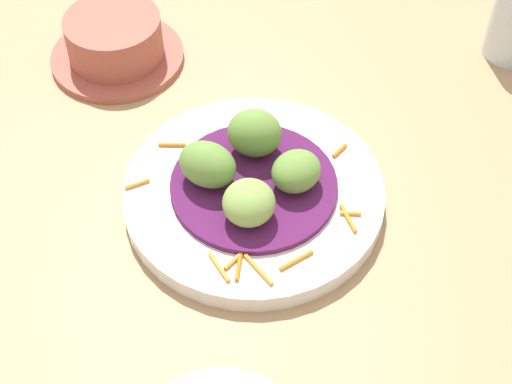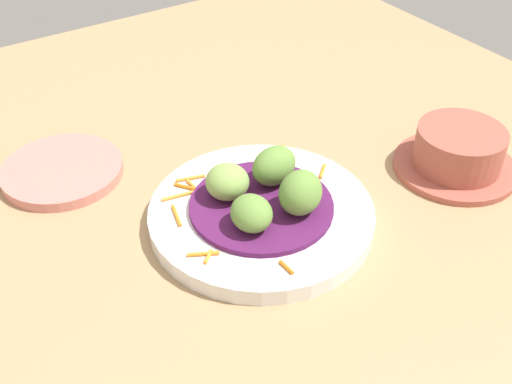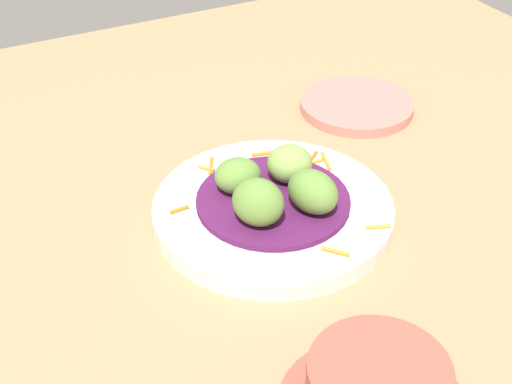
{
  "view_description": "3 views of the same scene",
  "coord_description": "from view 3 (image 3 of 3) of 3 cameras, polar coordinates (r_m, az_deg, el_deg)",
  "views": [
    {
      "loc": [
        -29.31,
        -31.58,
        58.94
      ],
      "look_at": [
        4.01,
        -1.3,
        5.33
      ],
      "focal_mm": 54.29,
      "sensor_mm": 36.0,
      "label": 1
    },
    {
      "loc": [
        48.14,
        -29.18,
        47.21
      ],
      "look_at": [
        5.24,
        -0.76,
        6.55
      ],
      "focal_mm": 43.85,
      "sensor_mm": 36.0,
      "label": 2
    },
    {
      "loc": [
        33.97,
        52.21,
        47.98
      ],
      "look_at": [
        6.45,
        -1.23,
        4.98
      ],
      "focal_mm": 51.28,
      "sensor_mm": 36.0,
      "label": 3
    }
  ],
  "objects": [
    {
      "name": "guac_scoop_center",
      "position": [
        0.69,
        0.16,
        -0.79
      ],
      "size": [
        6.46,
        6.71,
        4.72
      ],
      "primitive_type": "ellipsoid",
      "rotation": [
        0.0,
        0.0,
        0.54
      ],
      "color": "olive",
      "rests_on": "cabbage_bed"
    },
    {
      "name": "cabbage_bed",
      "position": [
        0.74,
        1.43,
        -0.77
      ],
      "size": [
        15.64,
        15.64,
        0.64
      ],
      "primitive_type": "cylinder",
      "color": "#51194C",
      "rests_on": "main_plate"
    },
    {
      "name": "main_plate",
      "position": [
        0.75,
        1.42,
        -1.57
      ],
      "size": [
        24.56,
        24.56,
        1.94
      ],
      "primitive_type": "cylinder",
      "color": "white",
      "rests_on": "table_surface"
    },
    {
      "name": "table_surface",
      "position": [
        0.78,
        4.63,
        -1.58
      ],
      "size": [
        110.0,
        110.0,
        2.0
      ],
      "primitive_type": "cube",
      "color": "tan",
      "rests_on": "ground"
    },
    {
      "name": "guac_scoop_right",
      "position": [
        0.71,
        4.46,
        0.04
      ],
      "size": [
        5.41,
        6.41,
        4.26
      ],
      "primitive_type": "ellipsoid",
      "rotation": [
        0.0,
        0.0,
        4.96
      ],
      "color": "olive",
      "rests_on": "cabbage_bed"
    },
    {
      "name": "guac_scoop_back",
      "position": [
        0.76,
        2.64,
        2.24
      ],
      "size": [
        6.1,
        6.06,
        3.78
      ],
      "primitive_type": "ellipsoid",
      "rotation": [
        0.0,
        0.0,
        0.35
      ],
      "color": "#84A851",
      "rests_on": "cabbage_bed"
    },
    {
      "name": "side_plate_small",
      "position": [
        0.95,
        7.86,
        6.71
      ],
      "size": [
        14.46,
        14.46,
        1.3
      ],
      "primitive_type": "cylinder",
      "color": "tan",
      "rests_on": "table_surface"
    },
    {
      "name": "carrot_garnish",
      "position": [
        0.78,
        2.31,
        1.29
      ],
      "size": [
        19.39,
        21.04,
        0.4
      ],
      "color": "orange",
      "rests_on": "main_plate"
    },
    {
      "name": "guac_scoop_left",
      "position": [
        0.74,
        -1.44,
        1.29
      ],
      "size": [
        5.28,
        4.81,
        3.54
      ],
      "primitive_type": "ellipsoid",
      "rotation": [
        0.0,
        0.0,
        1.44
      ],
      "color": "olive",
      "rests_on": "cabbage_bed"
    }
  ]
}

